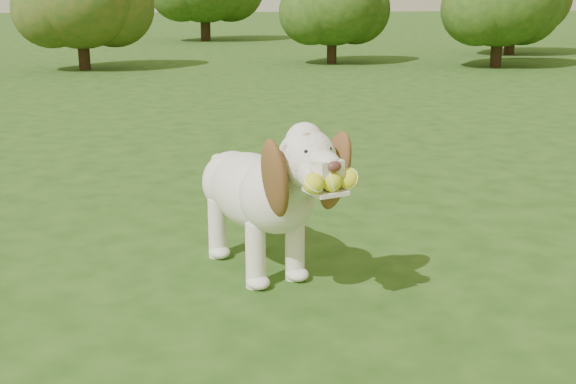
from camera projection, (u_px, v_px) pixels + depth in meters
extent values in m
plane|color=#1F4112|center=(204.00, 246.00, 3.31)|extent=(80.00, 80.00, 0.00)
ellipsoid|color=white|center=(253.00, 191.00, 2.98)|extent=(0.48, 0.65, 0.31)
ellipsoid|color=white|center=(277.00, 195.00, 2.78)|extent=(0.38, 0.38, 0.30)
ellipsoid|color=white|center=(233.00, 182.00, 3.15)|extent=(0.35, 0.35, 0.27)
cylinder|color=white|center=(291.00, 182.00, 2.67)|extent=(0.23, 0.28, 0.23)
sphere|color=white|center=(307.00, 158.00, 2.54)|extent=(0.27, 0.27, 0.21)
sphere|color=white|center=(304.00, 141.00, 2.54)|extent=(0.18, 0.18, 0.14)
cube|color=white|center=(324.00, 166.00, 2.44)|extent=(0.12, 0.15, 0.06)
ellipsoid|color=#592D28|center=(334.00, 167.00, 2.38)|extent=(0.06, 0.05, 0.04)
cube|color=white|center=(326.00, 191.00, 2.45)|extent=(0.15, 0.16, 0.01)
ellipsoid|color=brown|center=(275.00, 179.00, 2.51)|extent=(0.15, 0.22, 0.32)
ellipsoid|color=brown|center=(335.00, 171.00, 2.62)|extent=(0.17, 0.19, 0.32)
cylinder|color=white|center=(222.00, 168.00, 3.25)|extent=(0.10, 0.16, 0.12)
cylinder|color=white|center=(256.00, 255.00, 2.82)|extent=(0.10, 0.10, 0.26)
cylinder|color=white|center=(295.00, 248.00, 2.90)|extent=(0.10, 0.10, 0.26)
cylinder|color=white|center=(217.00, 228.00, 3.15)|extent=(0.10, 0.10, 0.26)
cylinder|color=white|center=(253.00, 222.00, 3.23)|extent=(0.10, 0.10, 0.26)
sphere|color=yellow|center=(314.00, 184.00, 2.38)|extent=(0.09, 0.09, 0.07)
sphere|color=yellow|center=(331.00, 181.00, 2.41)|extent=(0.09, 0.09, 0.07)
sphere|color=yellow|center=(349.00, 179.00, 2.44)|extent=(0.09, 0.09, 0.07)
cylinder|color=#382314|center=(510.00, 38.00, 13.33)|extent=(0.19, 0.19, 0.62)
cylinder|color=#382314|center=(332.00, 48.00, 11.67)|extent=(0.16, 0.16, 0.51)
ellipsoid|color=#224414|center=(332.00, 4.00, 11.49)|extent=(1.53, 1.53, 1.30)
cylinder|color=#382314|center=(205.00, 25.00, 17.09)|extent=(0.23, 0.23, 0.75)
cylinder|color=#382314|center=(84.00, 51.00, 10.73)|extent=(0.17, 0.17, 0.55)
ellipsoid|color=#224414|center=(80.00, 0.00, 10.53)|extent=(1.65, 1.65, 1.41)
cylinder|color=#382314|center=(497.00, 49.00, 11.12)|extent=(0.17, 0.17, 0.55)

